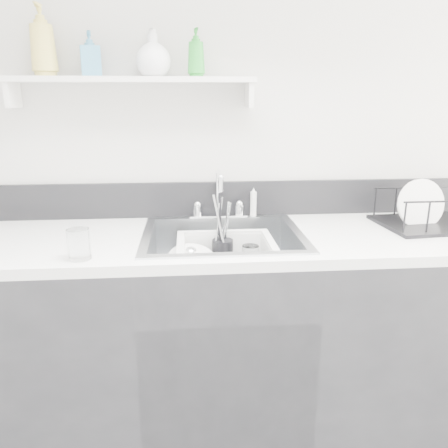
{
  "coord_description": "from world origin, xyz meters",
  "views": [
    {
      "loc": [
        -0.14,
        -0.47,
        1.45
      ],
      "look_at": [
        0.0,
        1.14,
        0.98
      ],
      "focal_mm": 35.0,
      "sensor_mm": 36.0,
      "label": 1
    }
  ],
  "objects": [
    {
      "name": "wash_tub",
      "position": [
        0.01,
        1.16,
        0.83
      ],
      "size": [
        0.47,
        0.42,
        0.15
      ],
      "primitive_type": null,
      "rotation": [
        0.0,
        0.0,
        -0.34
      ],
      "color": "silver",
      "rests_on": "sink"
    },
    {
      "name": "dish_rack",
      "position": [
        0.9,
        1.25,
        0.99
      ],
      "size": [
        0.46,
        0.36,
        0.15
      ],
      "primitive_type": null,
      "rotation": [
        0.0,
        0.0,
        0.09
      ],
      "color": "black",
      "rests_on": "counter_run"
    },
    {
      "name": "soap_bottle_b",
      "position": [
        -0.51,
        1.42,
        1.62
      ],
      "size": [
        0.09,
        0.09,
        0.17
      ],
      "primitive_type": "imported",
      "rotation": [
        0.0,
        0.0,
        0.23
      ],
      "color": "teal",
      "rests_on": "wall_shelf"
    },
    {
      "name": "wall_shelf",
      "position": [
        -0.35,
        1.42,
        1.51
      ],
      "size": [
        1.0,
        0.16,
        0.12
      ],
      "color": "silver",
      "rests_on": "room_shell"
    },
    {
      "name": "backsplash",
      "position": [
        0.0,
        1.49,
        1.0
      ],
      "size": [
        3.2,
        0.02,
        0.16
      ],
      "primitive_type": "cube",
      "color": "black",
      "rests_on": "counter_run"
    },
    {
      "name": "counter_run",
      "position": [
        0.0,
        1.19,
        0.46
      ],
      "size": [
        3.2,
        0.62,
        0.92
      ],
      "color": "#242427",
      "rests_on": "ground"
    },
    {
      "name": "side_sprayer",
      "position": [
        0.16,
        1.44,
        0.99
      ],
      "size": [
        0.03,
        0.03,
        0.14
      ],
      "primitive_type": "cylinder",
      "color": "silver",
      "rests_on": "counter_run"
    },
    {
      "name": "soap_bottle_c",
      "position": [
        -0.26,
        1.42,
        1.62
      ],
      "size": [
        0.15,
        0.15,
        0.18
      ],
      "primitive_type": "imported",
      "rotation": [
        0.0,
        0.0,
        0.04
      ],
      "color": "white",
      "rests_on": "wall_shelf"
    },
    {
      "name": "plate_stack",
      "position": [
        -0.12,
        1.18,
        0.79
      ],
      "size": [
        0.24,
        0.23,
        0.09
      ],
      "rotation": [
        0.0,
        0.0,
        -0.06
      ],
      "color": "white",
      "rests_on": "wash_tub"
    },
    {
      "name": "sink",
      "position": [
        0.0,
        1.19,
        0.83
      ],
      "size": [
        0.64,
        0.52,
        0.2
      ],
      "primitive_type": null,
      "color": "silver",
      "rests_on": "counter_run"
    },
    {
      "name": "utensil_cup",
      "position": [
        0.0,
        1.26,
        0.83
      ],
      "size": [
        0.09,
        0.09,
        0.3
      ],
      "rotation": [
        0.0,
        0.0,
        0.05
      ],
      "color": "black",
      "rests_on": "wash_tub"
    },
    {
      "name": "soap_bottle_d",
      "position": [
        -0.09,
        1.41,
        1.62
      ],
      "size": [
        0.08,
        0.09,
        0.19
      ],
      "primitive_type": "imported",
      "rotation": [
        0.0,
        0.0,
        0.21
      ],
      "color": "#22912B",
      "rests_on": "wall_shelf"
    },
    {
      "name": "soap_bottle_a",
      "position": [
        -0.69,
        1.42,
        1.66
      ],
      "size": [
        0.11,
        0.11,
        0.27
      ],
      "primitive_type": "imported",
      "rotation": [
        0.0,
        0.0,
        -0.04
      ],
      "color": "#D9C55B",
      "rests_on": "wall_shelf"
    },
    {
      "name": "bowl_small",
      "position": [
        0.1,
        1.1,
        0.78
      ],
      "size": [
        0.14,
        0.14,
        0.03
      ],
      "primitive_type": "imported",
      "rotation": [
        0.0,
        0.0,
        0.43
      ],
      "color": "white",
      "rests_on": "wash_tub"
    },
    {
      "name": "tumbler_in_tub",
      "position": [
        0.11,
        1.2,
        0.82
      ],
      "size": [
        0.09,
        0.09,
        0.1
      ],
      "primitive_type": "cylinder",
      "rotation": [
        0.0,
        0.0,
        0.33
      ],
      "color": "white",
      "rests_on": "wash_tub"
    },
    {
      "name": "ladle",
      "position": [
        -0.07,
        1.21,
        0.8
      ],
      "size": [
        0.27,
        0.21,
        0.07
      ],
      "primitive_type": null,
      "rotation": [
        0.0,
        0.0,
        -0.52
      ],
      "color": "silver",
      "rests_on": "wash_tub"
    },
    {
      "name": "tumbler_counter",
      "position": [
        -0.51,
        0.96,
        0.97
      ],
      "size": [
        0.1,
        0.1,
        0.11
      ],
      "primitive_type": "cylinder",
      "rotation": [
        0.0,
        0.0,
        0.41
      ],
      "color": "white",
      "rests_on": "counter_run"
    },
    {
      "name": "faucet",
      "position": [
        0.0,
        1.44,
        0.98
      ],
      "size": [
        0.26,
        0.18,
        0.23
      ],
      "color": "silver",
      "rests_on": "counter_run"
    }
  ]
}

